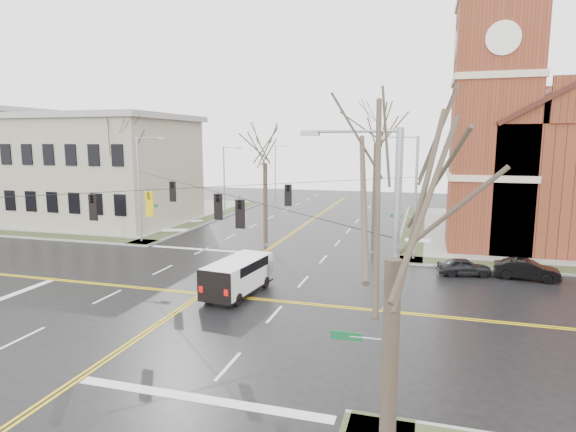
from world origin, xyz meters
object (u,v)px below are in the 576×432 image
(streetlight_north_b, at_px, (276,168))
(church, at_px, (573,145))
(parked_car_a, at_px, (464,267))
(tree_nw_far, at_px, (128,146))
(parked_car_b, at_px, (527,270))
(signal_pole_nw, at_px, (141,186))
(tree_se, at_px, (394,239))
(tree_nw_near, at_px, (265,158))
(signal_pole_se, at_px, (388,283))
(signal_pole_ne, at_px, (413,194))
(streetlight_north_a, at_px, (225,178))
(cargo_van, at_px, (240,273))
(tree_ne, at_px, (376,137))

(streetlight_north_b, bearing_deg, church, -33.25)
(parked_car_a, xyz_separation_m, tree_nw_far, (-28.61, 5.21, 7.74))
(parked_car_a, bearing_deg, church, -43.07)
(church, xyz_separation_m, parked_car_b, (-6.15, -16.32, -7.79))
(signal_pole_nw, relative_size, tree_se, 0.96)
(parked_car_a, height_order, tree_se, tree_se)
(tree_nw_near, bearing_deg, signal_pole_se, -64.25)
(signal_pole_se, height_order, tree_se, tree_se)
(church, height_order, signal_pole_ne, church)
(streetlight_north_b, xyz_separation_m, tree_nw_far, (-3.13, -34.44, 3.85))
(signal_pole_se, relative_size, streetlight_north_b, 1.12)
(streetlight_north_b, xyz_separation_m, tree_se, (22.28, -62.67, 2.35))
(streetlight_north_a, distance_m, cargo_van, 30.27)
(signal_pole_ne, distance_m, tree_nw_near, 12.45)
(signal_pole_se, bearing_deg, parked_car_a, 80.01)
(signal_pole_ne, bearing_deg, tree_ne, 147.80)
(parked_car_a, relative_size, tree_nw_far, 0.30)
(cargo_van, distance_m, tree_nw_near, 14.45)
(signal_pole_nw, xyz_separation_m, tree_nw_near, (10.60, 1.97, 2.45))
(cargo_van, relative_size, tree_ne, 0.44)
(tree_nw_near, distance_m, tree_se, 30.74)
(cargo_van, distance_m, tree_ne, 16.20)
(parked_car_a, relative_size, parked_car_b, 0.87)
(parked_car_b, relative_size, tree_se, 0.42)
(church, xyz_separation_m, streetlight_north_a, (-35.42, 3.22, -3.97))
(signal_pole_nw, distance_m, signal_pole_se, 32.28)
(signal_pole_nw, height_order, parked_car_a, signal_pole_nw)
(tree_nw_far, bearing_deg, signal_pole_nw, -39.97)
(streetlight_north_a, xyz_separation_m, tree_nw_near, (9.93, -14.53, 2.93))
(signal_pole_ne, xyz_separation_m, parked_car_a, (3.50, -3.14, -4.37))
(church, distance_m, streetlight_north_a, 35.78)
(tree_ne, bearing_deg, parked_car_a, -37.76)
(cargo_van, distance_m, tree_nw_far, 21.58)
(tree_se, bearing_deg, cargo_van, 121.98)
(signal_pole_ne, relative_size, parked_car_a, 2.64)
(parked_car_b, distance_m, tree_nw_near, 21.09)
(cargo_van, height_order, tree_nw_far, tree_nw_far)
(signal_pole_ne, xyz_separation_m, tree_ne, (-2.97, 1.87, 4.14))
(tree_ne, bearing_deg, signal_pole_se, -83.20)
(signal_pole_ne, height_order, signal_pole_se, same)
(tree_se, bearing_deg, tree_ne, 96.66)
(tree_nw_far, relative_size, tree_nw_near, 1.13)
(signal_pole_ne, height_order, signal_pole_nw, same)
(signal_pole_se, bearing_deg, tree_nw_far, 135.05)
(signal_pole_nw, xyz_separation_m, tree_se, (22.95, -26.17, 1.87))
(signal_pole_nw, distance_m, tree_se, 34.86)
(signal_pole_ne, bearing_deg, streetlight_north_a, 143.10)
(signal_pole_ne, bearing_deg, signal_pole_se, -90.00)
(streetlight_north_a, height_order, tree_se, tree_se)
(signal_pole_se, relative_size, parked_car_a, 2.64)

